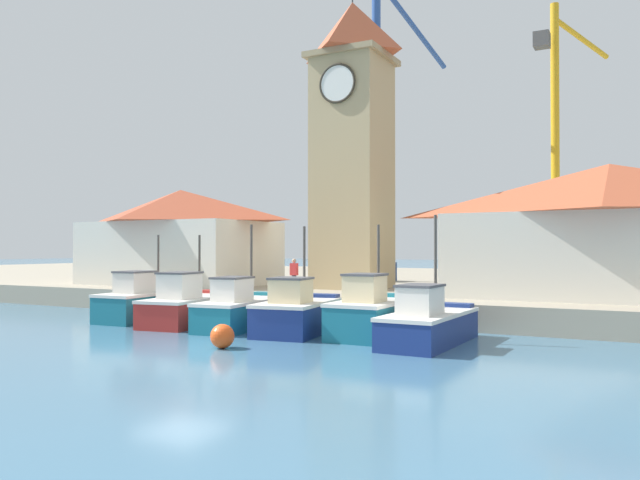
{
  "coord_description": "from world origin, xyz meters",
  "views": [
    {
      "loc": [
        12.73,
        -14.98,
        3.12
      ],
      "look_at": [
        -0.55,
        10.05,
        3.5
      ],
      "focal_mm": 35.0,
      "sensor_mm": 36.0,
      "label": 1
    }
  ],
  "objects": [
    {
      "name": "dock_worker_near_tower",
      "position": [
        -1.81,
        9.87,
        1.87
      ],
      "size": [
        0.34,
        0.22,
        1.62
      ],
      "color": "#33333D",
      "rests_on": "quay_wharf"
    },
    {
      "name": "clock_tower",
      "position": [
        -1.1,
        14.73,
        8.96
      ],
      "size": [
        3.96,
        3.96,
        16.71
      ],
      "color": "tan",
      "rests_on": "quay_wharf"
    },
    {
      "name": "warehouse_right",
      "position": [
        11.24,
        13.75,
        3.91
      ],
      "size": [
        13.22,
        6.97,
        5.64
      ],
      "color": "silver",
      "rests_on": "quay_wharf"
    },
    {
      "name": "fishing_boat_left_outer",
      "position": [
        -4.0,
        5.15,
        0.73
      ],
      "size": [
        2.73,
        5.33,
        3.68
      ],
      "color": "#AD2823",
      "rests_on": "ground"
    },
    {
      "name": "port_crane_near",
      "position": [
        -2.63,
        22.12,
        8.41
      ],
      "size": [
        3.16,
        10.16,
        19.67
      ],
      "color": "navy",
      "rests_on": "quay_wharf"
    },
    {
      "name": "fishing_boat_left_inner",
      "position": [
        -1.38,
        5.15,
        0.71
      ],
      "size": [
        2.3,
        5.26,
        4.08
      ],
      "color": "#196B7F",
      "rests_on": "ground"
    },
    {
      "name": "quay_wharf",
      "position": [
        0.0,
        28.05,
        0.51
      ],
      "size": [
        120.0,
        40.0,
        1.03
      ],
      "primitive_type": "cube",
      "color": "#9E937F",
      "rests_on": "ground"
    },
    {
      "name": "warehouse_left",
      "position": [
        -11.75,
        13.59,
        3.86
      ],
      "size": [
        10.72,
        7.09,
        5.54
      ],
      "color": "silver",
      "rests_on": "quay_wharf"
    },
    {
      "name": "fishing_boat_mid_right",
      "position": [
        6.35,
        4.58,
        0.68
      ],
      "size": [
        2.07,
        5.1,
        4.25
      ],
      "color": "navy",
      "rests_on": "ground"
    },
    {
      "name": "mooring_buoy",
      "position": [
        0.92,
        0.77,
        0.38
      ],
      "size": [
        0.76,
        0.76,
        0.76
      ],
      "primitive_type": "sphere",
      "color": "#E54C19",
      "rests_on": "ground"
    },
    {
      "name": "ground_plane",
      "position": [
        0.0,
        0.0,
        0.0
      ],
      "size": [
        300.0,
        300.0,
        0.0
      ],
      "primitive_type": "plane",
      "color": "teal"
    },
    {
      "name": "fishing_boat_center",
      "position": [
        4.06,
        5.29,
        0.8
      ],
      "size": [
        2.14,
        4.26,
        3.97
      ],
      "color": "#196B7F",
      "rests_on": "ground"
    },
    {
      "name": "fishing_boat_far_left",
      "position": [
        -6.72,
        5.59,
        0.76
      ],
      "size": [
        2.25,
        5.17,
        3.72
      ],
      "color": "#196B7F",
      "rests_on": "ground"
    },
    {
      "name": "fishing_boat_mid_left",
      "position": [
        1.27,
        4.9,
        0.74
      ],
      "size": [
        2.69,
        4.68,
        3.95
      ],
      "color": "navy",
      "rests_on": "ground"
    },
    {
      "name": "port_crane_far",
      "position": [
        7.18,
        29.37,
        8.17
      ],
      "size": [
        4.22,
        7.0,
        18.59
      ],
      "color": "#976E11",
      "rests_on": "quay_wharf"
    }
  ]
}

